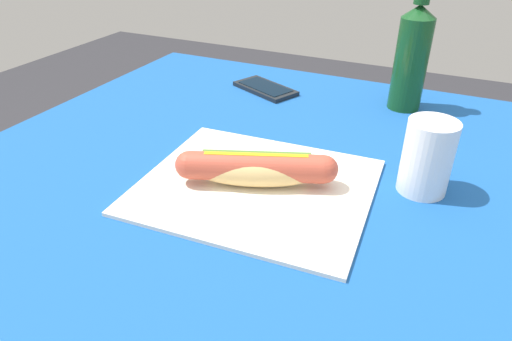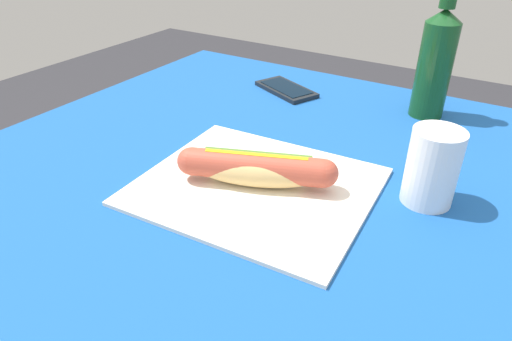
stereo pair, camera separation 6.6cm
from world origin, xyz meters
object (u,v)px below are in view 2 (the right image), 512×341
at_px(cell_phone, 286,89).
at_px(drinking_cup, 432,167).
at_px(hot_dog, 256,168).
at_px(soda_bottle, 436,62).

height_order(cell_phone, drinking_cup, drinking_cup).
xyz_separation_m(hot_dog, cell_phone, (-0.15, 0.37, -0.03)).
height_order(hot_dog, soda_bottle, soda_bottle).
relative_size(hot_dog, cell_phone, 1.38).
xyz_separation_m(cell_phone, soda_bottle, (0.30, 0.03, 0.10)).
bearing_deg(hot_dog, cell_phone, 112.19).
bearing_deg(hot_dog, drinking_cup, 23.77).
bearing_deg(cell_phone, hot_dog, -67.81).
bearing_deg(soda_bottle, drinking_cup, -75.91).
relative_size(hot_dog, soda_bottle, 0.91).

